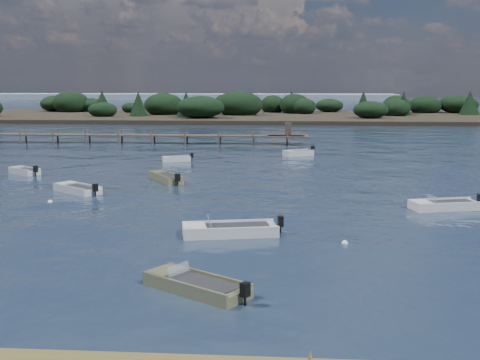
# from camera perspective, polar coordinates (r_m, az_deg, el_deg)

# --- Properties ---
(ground) EXTENTS (400.00, 400.00, 0.00)m
(ground) POSITION_cam_1_polar(r_m,az_deg,el_deg) (87.89, 1.91, 4.24)
(ground) COLOR #162133
(ground) RESTS_ON ground
(dinghy_extra_a) EXTENTS (3.46, 4.56, 1.20)m
(dinghy_extra_a) POSITION_cam_1_polar(r_m,az_deg,el_deg) (48.04, -7.05, 0.08)
(dinghy_extra_a) COLOR olive
(dinghy_extra_a) RESTS_ON ground
(dinghy_mid_white_a) EXTENTS (5.32, 2.76, 1.22)m
(dinghy_mid_white_a) POSITION_cam_1_polar(r_m,az_deg,el_deg) (31.17, -0.98, -4.94)
(dinghy_mid_white_a) COLOR silver
(dinghy_mid_white_a) RESTS_ON ground
(dinghy_near_olive) EXTENTS (4.40, 3.69, 1.12)m
(dinghy_near_olive) POSITION_cam_1_polar(r_m,az_deg,el_deg) (23.16, -4.17, -10.13)
(dinghy_near_olive) COLOR olive
(dinghy_near_olive) RESTS_ON ground
(tender_far_grey) EXTENTS (3.23, 2.77, 1.10)m
(tender_far_grey) POSITION_cam_1_polar(r_m,az_deg,el_deg) (54.57, -19.75, 0.70)
(tender_far_grey) COLOR #B6BBBE
(tender_far_grey) RESTS_ON ground
(tender_far_white) EXTENTS (3.07, 1.92, 1.04)m
(tender_far_white) POSITION_cam_1_polar(r_m,az_deg,el_deg) (59.68, -6.03, 1.89)
(tender_far_white) COLOR silver
(tender_far_white) RESTS_ON ground
(dinghy_mid_white_b) EXTENTS (4.71, 2.65, 1.15)m
(dinghy_mid_white_b) POSITION_cam_1_polar(r_m,az_deg,el_deg) (39.46, 18.86, -2.41)
(dinghy_mid_white_b) COLOR silver
(dinghy_mid_white_b) RESTS_ON ground
(dinghy_mid_grey) EXTENTS (4.05, 3.60, 1.09)m
(dinghy_mid_grey) POSITION_cam_1_polar(r_m,az_deg,el_deg) (44.46, -15.16, -0.95)
(dinghy_mid_grey) COLOR #B6BBBE
(dinghy_mid_grey) RESTS_ON ground
(tender_far_grey_b) EXTENTS (3.49, 2.73, 1.23)m
(tender_far_grey_b) POSITION_cam_1_polar(r_m,az_deg,el_deg) (64.29, 5.55, 2.46)
(tender_far_grey_b) COLOR #B6BBBE
(tender_far_grey_b) RESTS_ON ground
(buoy_a) EXTENTS (0.32, 0.32, 0.32)m
(buoy_a) POSITION_cam_1_polar(r_m,az_deg,el_deg) (23.58, -4.44, -10.15)
(buoy_a) COLOR white
(buoy_a) RESTS_ON ground
(buoy_b) EXTENTS (0.32, 0.32, 0.32)m
(buoy_b) POSITION_cam_1_polar(r_m,az_deg,el_deg) (30.06, 9.92, -5.94)
(buoy_b) COLOR white
(buoy_b) RESTS_ON ground
(buoy_c) EXTENTS (0.32, 0.32, 0.32)m
(buoy_c) POSITION_cam_1_polar(r_m,az_deg,el_deg) (41.42, -17.55, -2.01)
(buoy_c) COLOR white
(buoy_c) RESTS_ON ground
(buoy_d) EXTENTS (0.32, 0.32, 0.32)m
(buoy_d) POSITION_cam_1_polar(r_m,az_deg,el_deg) (40.29, 21.47, -2.54)
(buoy_d) COLOR white
(buoy_d) RESTS_ON ground
(jetty) EXTENTS (64.50, 3.20, 3.40)m
(jetty) POSITION_cam_1_polar(r_m,az_deg,el_deg) (79.85, -14.27, 4.15)
(jetty) COLOR #4D4138
(jetty) RESTS_ON ground
(far_headland) EXTENTS (190.00, 40.00, 5.80)m
(far_headland) POSITION_cam_1_polar(r_m,az_deg,el_deg) (129.41, 13.85, 6.50)
(far_headland) COLOR black
(far_headland) RESTS_ON ground
(distant_haze) EXTENTS (280.00, 20.00, 2.40)m
(distant_haze) POSITION_cam_1_polar(r_m,az_deg,el_deg) (274.02, -15.90, 7.38)
(distant_haze) COLOR #8397A2
(distant_haze) RESTS_ON ground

